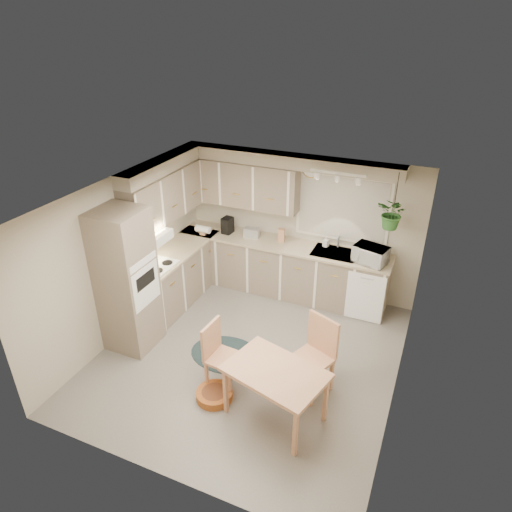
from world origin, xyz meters
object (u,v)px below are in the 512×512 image
object	(u,v)px
microwave	(371,253)
pet_bed	(214,395)
chair_left	(225,357)
braided_rug	(226,354)
dining_table	(275,394)
chair_back	(311,358)

from	to	relation	value
microwave	pet_bed	bearing A→B (deg)	-102.50
chair_left	microwave	distance (m)	2.76
chair_left	braided_rug	bearing A→B (deg)	-149.19
chair_left	dining_table	bearing A→B (deg)	77.39
dining_table	chair_back	bearing A→B (deg)	67.50
pet_bed	dining_table	bearing A→B (deg)	2.65
dining_table	chair_left	xyz separation A→B (m)	(-0.78, 0.24, 0.10)
dining_table	chair_back	size ratio (longest dim) A/B	1.09
chair_left	microwave	size ratio (longest dim) A/B	1.84
pet_bed	microwave	distance (m)	3.12
chair_left	pet_bed	world-z (taller)	chair_left
chair_back	dining_table	bearing A→B (deg)	90.35
chair_back	pet_bed	size ratio (longest dim) A/B	2.21
braided_rug	microwave	distance (m)	2.64
chair_back	braided_rug	bearing A→B (deg)	14.99
chair_back	pet_bed	xyz separation A→B (m)	(-1.05, -0.63, -0.46)
dining_table	chair_left	size ratio (longest dim) A/B	1.23
dining_table	chair_back	xyz separation A→B (m)	(0.24, 0.59, 0.16)
microwave	chair_left	bearing A→B (deg)	-104.92
pet_bed	microwave	bearing A→B (deg)	62.79
microwave	dining_table	bearing A→B (deg)	-87.14
chair_left	chair_back	xyz separation A→B (m)	(1.03, 0.35, 0.06)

